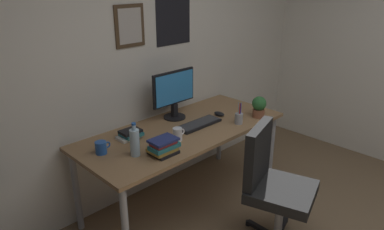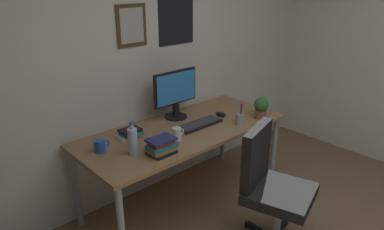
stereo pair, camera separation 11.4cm
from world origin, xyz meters
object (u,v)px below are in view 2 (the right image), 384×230
Objects in this scene: monitor at (175,92)px; keyboard at (199,124)px; coffee_mug_far at (177,134)px; coffee_mug_near at (100,146)px; book_stack_left at (161,146)px; book_stack_right at (130,133)px; potted_plant at (261,107)px; water_bottle at (133,141)px; computer_mouse at (221,114)px; office_chair at (270,183)px; pen_cup at (240,119)px.

monitor is 0.36m from keyboard.
coffee_mug_near is at bearing 157.72° from coffee_mug_far.
book_stack_right is at bearing 91.72° from book_stack_left.
potted_plant is (0.56, -0.52, -0.13)m from monitor.
coffee_mug_far is at bearing -3.80° from water_bottle.
computer_mouse is 0.56× the size of potted_plant.
water_bottle reaches higher than office_chair.
office_chair is 8.37× the size of coffee_mug_far.
monitor is at bearing 96.05° from keyboard.
monitor reaches higher than coffee_mug_far.
coffee_mug_far is at bearing -128.78° from monitor.
coffee_mug_far is at bearing 115.04° from office_chair.
coffee_mug_far is 0.62m from pen_cup.
book_stack_right is at bearing 61.60° from water_bottle.
potted_plant is at bearing -8.02° from water_bottle.
coffee_mug_near is 0.31m from book_stack_right.
coffee_mug_near is at bearing 165.12° from potted_plant.
book_stack_right is (-0.88, 0.17, 0.02)m from computer_mouse.
book_stack_right reaches higher than computer_mouse.
office_chair reaches higher than computer_mouse.
monitor is at bearing 41.79° from book_stack_left.
pen_cup is (1.15, -0.35, 0.01)m from coffee_mug_near.
book_stack_left is at bearing 177.54° from potted_plant.
water_bottle is (-0.71, 0.71, 0.32)m from office_chair.
computer_mouse is at bearing -10.88° from book_stack_right.
coffee_mug_far is (0.55, -0.22, 0.01)m from coffee_mug_near.
book_stack_left is at bearing -88.28° from book_stack_right.
computer_mouse is 0.25m from pen_cup.
book_stack_left is at bearing -138.21° from monitor.
computer_mouse is at bearing -37.43° from monitor.
potted_plant is 1.10m from book_stack_left.
monitor is 4.18× the size of computer_mouse.
monitor reaches higher than pen_cup.
keyboard is 0.89m from coffee_mug_near.
potted_plant is 0.26m from pen_cup.
book_stack_right is at bearing 153.94° from pen_cup.
book_stack_left is (-0.86, -0.23, 0.04)m from computer_mouse.
keyboard is at bearing 15.56° from coffee_mug_far.
book_stack_left is at bearing 133.66° from office_chair.
book_stack_right is at bearing 158.31° from potted_plant.
coffee_mug_far is at bearing -49.76° from book_stack_right.
potted_plant is at bearing -9.90° from coffee_mug_far.
potted_plant is (0.53, -0.24, 0.09)m from keyboard.
office_chair is 0.68m from pen_cup.
coffee_mug_far is 0.26m from book_stack_left.
office_chair is 8.64× the size of computer_mouse.
monitor is 2.30× the size of pen_cup.
potted_plant is at bearing -24.52° from keyboard.
keyboard is 1.70× the size of water_bottle.
coffee_mug_near is 0.45m from book_stack_left.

